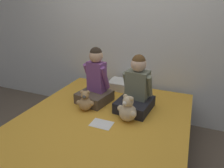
{
  "coord_description": "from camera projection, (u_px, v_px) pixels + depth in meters",
  "views": [
    {
      "loc": [
        0.75,
        -1.51,
        1.57
      ],
      "look_at": [
        0.0,
        0.31,
        0.77
      ],
      "focal_mm": 32.0,
      "sensor_mm": 36.0,
      "label": 1
    }
  ],
  "objects": [
    {
      "name": "ground_plane",
      "position": [
        101.0,
        160.0,
        2.15
      ],
      "size": [
        14.0,
        14.0,
        0.0
      ],
      "primitive_type": "plane",
      "color": "brown"
    },
    {
      "name": "wall_behind_bed",
      "position": [
        135.0,
        29.0,
        2.63
      ],
      "size": [
        8.0,
        0.06,
        2.5
      ],
      "color": "silver",
      "rests_on": "ground_plane"
    },
    {
      "name": "bed",
      "position": [
        101.0,
        142.0,
        2.06
      ],
      "size": [
        1.68,
        2.03,
        0.49
      ],
      "color": "#473828",
      "rests_on": "ground_plane"
    },
    {
      "name": "child_on_left",
      "position": [
        95.0,
        82.0,
        2.29
      ],
      "size": [
        0.4,
        0.4,
        0.64
      ],
      "rotation": [
        0.0,
        0.0,
        -0.19
      ],
      "color": "brown",
      "rests_on": "bed"
    },
    {
      "name": "child_on_right",
      "position": [
        136.0,
        89.0,
        2.13
      ],
      "size": [
        0.38,
        0.43,
        0.6
      ],
      "rotation": [
        0.0,
        0.0,
        -0.11
      ],
      "color": "black",
      "rests_on": "bed"
    },
    {
      "name": "teddy_bear_held_by_left_child",
      "position": [
        85.0,
        102.0,
        2.14
      ],
      "size": [
        0.19,
        0.15,
        0.23
      ],
      "rotation": [
        0.0,
        0.0,
        0.28
      ],
      "color": "tan",
      "rests_on": "bed"
    },
    {
      "name": "teddy_bear_held_by_right_child",
      "position": [
        128.0,
        110.0,
        1.94
      ],
      "size": [
        0.22,
        0.17,
        0.27
      ],
      "rotation": [
        0.0,
        0.0,
        -0.42
      ],
      "color": "#D1B78E",
      "rests_on": "bed"
    },
    {
      "name": "pillow_at_headboard",
      "position": [
        127.0,
        86.0,
        2.67
      ],
      "size": [
        0.48,
        0.27,
        0.11
      ],
      "color": "silver",
      "rests_on": "bed"
    },
    {
      "name": "sign_card",
      "position": [
        102.0,
        124.0,
        1.92
      ],
      "size": [
        0.21,
        0.15,
        0.0
      ],
      "color": "white",
      "rests_on": "bed"
    }
  ]
}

